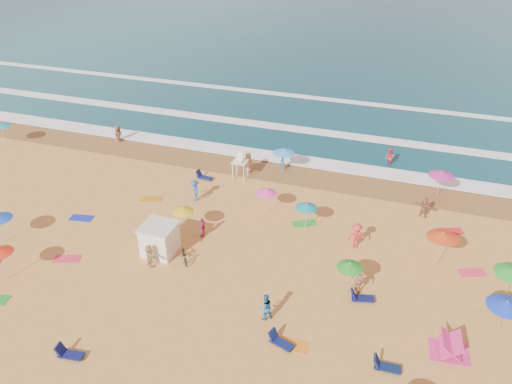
% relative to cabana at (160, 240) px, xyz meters
% --- Properties ---
extents(ground, '(220.00, 220.00, 0.00)m').
position_rel_cabana_xyz_m(ground, '(4.86, 1.25, -1.00)').
color(ground, gold).
rests_on(ground, ground).
extents(ocean, '(220.00, 140.00, 0.18)m').
position_rel_cabana_xyz_m(ocean, '(4.86, 85.25, -1.00)').
color(ocean, '#0C4756').
rests_on(ocean, ground).
extents(wet_sand, '(220.00, 220.00, 0.00)m').
position_rel_cabana_xyz_m(wet_sand, '(4.86, 13.75, -0.99)').
color(wet_sand, olive).
rests_on(wet_sand, ground).
extents(surf_foam, '(200.00, 18.70, 0.05)m').
position_rel_cabana_xyz_m(surf_foam, '(4.86, 22.57, -0.90)').
color(surf_foam, white).
rests_on(surf_foam, ground).
extents(cabana, '(2.00, 2.00, 2.00)m').
position_rel_cabana_xyz_m(cabana, '(0.00, 0.00, 0.00)').
color(cabana, white).
rests_on(cabana, ground).
extents(cabana_roof, '(2.20, 2.20, 0.12)m').
position_rel_cabana_xyz_m(cabana_roof, '(0.00, -0.00, 1.06)').
color(cabana_roof, silver).
rests_on(cabana_roof, cabana).
extents(bicycle, '(1.49, 1.79, 0.92)m').
position_rel_cabana_xyz_m(bicycle, '(1.90, -0.30, -0.54)').
color(bicycle, black).
rests_on(bicycle, ground).
extents(lifeguard_stand, '(1.20, 1.20, 2.10)m').
position_rel_cabana_xyz_m(lifeguard_stand, '(1.32, 11.58, 0.05)').
color(lifeguard_stand, white).
rests_on(lifeguard_stand, ground).
extents(beach_umbrellas, '(60.66, 24.73, 0.80)m').
position_rel_cabana_xyz_m(beach_umbrellas, '(9.01, 3.19, 1.09)').
color(beach_umbrellas, green).
rests_on(beach_umbrellas, ground).
extents(loungers, '(48.97, 20.50, 0.34)m').
position_rel_cabana_xyz_m(loungers, '(12.30, -1.06, -0.83)').
color(loungers, '#101650').
rests_on(loungers, ground).
extents(towels, '(40.62, 17.47, 0.03)m').
position_rel_cabana_xyz_m(towels, '(3.06, -0.06, -0.98)').
color(towels, '#AF4015').
rests_on(towels, ground).
extents(beachgoers, '(37.17, 27.05, 2.15)m').
position_rel_cabana_xyz_m(beachgoers, '(1.86, 4.95, -0.16)').
color(beachgoers, tan).
rests_on(beachgoers, ground).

